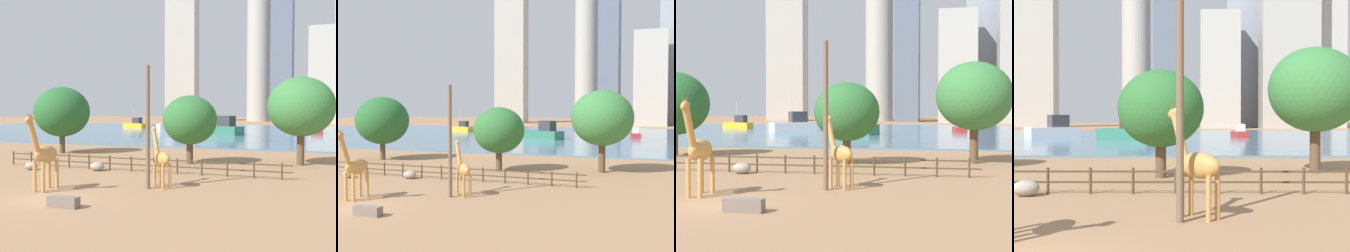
# 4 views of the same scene
# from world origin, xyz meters

# --- Properties ---
(ground_plane) EXTENTS (400.00, 400.00, 0.00)m
(ground_plane) POSITION_xyz_m (0.00, 80.00, 0.00)
(ground_plane) COLOR #9E7551
(harbor_water) EXTENTS (180.00, 86.00, 0.20)m
(harbor_water) POSITION_xyz_m (0.00, 77.00, 0.10)
(harbor_water) COLOR slate
(harbor_water) RESTS_ON ground
(giraffe_tall) EXTENTS (2.28, 2.13, 4.33)m
(giraffe_tall) POSITION_xyz_m (4.70, 6.08, 2.01)
(giraffe_tall) COLOR #C18C47
(giraffe_tall) RESTS_ON ground
(giraffe_companion) EXTENTS (0.98, 3.26, 5.15)m
(giraffe_companion) POSITION_xyz_m (-1.97, 2.11, 2.41)
(giraffe_companion) COLOR #C18C47
(giraffe_companion) RESTS_ON ground
(utility_pole) EXTENTS (0.28, 0.28, 8.32)m
(utility_pole) POSITION_xyz_m (4.08, 5.22, 4.16)
(utility_pole) COLOR brown
(utility_pole) RESTS_ON ground
(boulder_by_pole) EXTENTS (1.29, 1.03, 0.77)m
(boulder_by_pole) POSITION_xyz_m (-3.35, 11.29, 0.38)
(boulder_by_pole) COLOR gray
(boulder_by_pole) RESTS_ON ground
(feeding_trough) EXTENTS (1.80, 0.60, 0.60)m
(feeding_trough) POSITION_xyz_m (1.89, -1.37, 0.30)
(feeding_trough) COLOR #72665B
(feeding_trough) RESTS_ON ground
(enclosure_fence) EXTENTS (26.12, 0.14, 1.30)m
(enclosure_fence) POSITION_xyz_m (-0.17, 12.00, 0.76)
(enclosure_fence) COLOR #4C3826
(enclosure_fence) RESTS_ON ground
(tree_left_large) EXTENTS (6.35, 6.35, 8.48)m
(tree_left_large) POSITION_xyz_m (13.06, 21.43, 5.60)
(tree_left_large) COLOR brown
(tree_left_large) RESTS_ON ground
(tree_center_broad) EXTENTS (5.36, 5.36, 6.73)m
(tree_center_broad) POSITION_xyz_m (2.77, 18.68, 4.30)
(tree_center_broad) COLOR brown
(tree_center_broad) RESTS_ON ground
(boat_ferry) EXTENTS (2.60, 5.46, 2.31)m
(boat_ferry) POSITION_xyz_m (13.58, 74.02, 0.98)
(boat_ferry) COLOR #B22D28
(boat_ferry) RESTS_ON harbor_water
(boat_sailboat) EXTENTS (7.07, 4.05, 6.01)m
(boat_sailboat) POSITION_xyz_m (-34.19, 85.32, 1.20)
(boat_sailboat) COLOR gold
(boat_sailboat) RESTS_ON harbor_water
(boat_tug) EXTENTS (9.30, 6.74, 3.87)m
(boat_tug) POSITION_xyz_m (-4.32, 63.61, 1.51)
(boat_tug) COLOR #337259
(boat_tug) RESTS_ON harbor_water
(boat_barge) EXTENTS (8.77, 7.96, 7.87)m
(boat_barge) POSITION_xyz_m (-17.98, 73.84, 1.51)
(boat_barge) COLOR silver
(boat_barge) RESTS_ON harbor_water
(skyline_tower_needle) EXTENTS (12.07, 10.09, 35.90)m
(skyline_tower_needle) POSITION_xyz_m (15.09, 146.45, 17.95)
(skyline_tower_needle) COLOR #B7B2A8
(skyline_tower_needle) RESTS_ON ground
(skyline_tower_glass) EXTENTS (10.26, 10.26, 89.19)m
(skyline_tower_glass) POSITION_xyz_m (-12.94, 169.33, 44.60)
(skyline_tower_glass) COLOR #ADA89E
(skyline_tower_glass) RESTS_ON ground
(skyline_block_left) EXTENTS (14.35, 8.07, 65.09)m
(skyline_block_left) POSITION_xyz_m (-47.95, 166.74, 32.55)
(skyline_block_left) COLOR #ADA89E
(skyline_block_left) RESTS_ON ground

